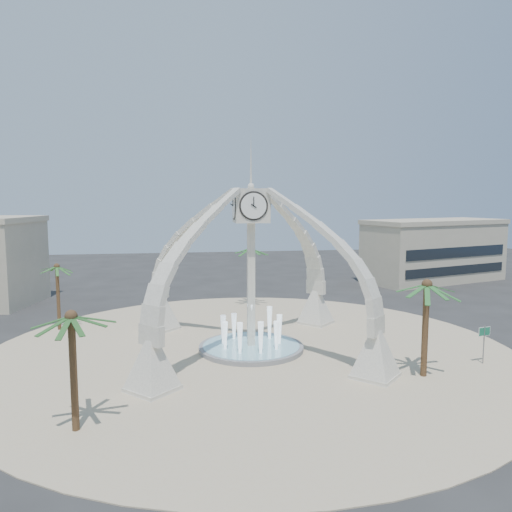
{
  "coord_description": "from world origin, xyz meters",
  "views": [
    {
      "loc": [
        -5.38,
        -36.67,
        11.64
      ],
      "look_at": [
        0.69,
        2.0,
        7.04
      ],
      "focal_mm": 35.0,
      "sensor_mm": 36.0,
      "label": 1
    }
  ],
  "objects": [
    {
      "name": "clock_tower",
      "position": [
        -0.0,
        -0.0,
        6.49
      ],
      "size": [
        17.94,
        17.94,
        16.3
      ],
      "color": "silver",
      "rests_on": "ground"
    },
    {
      "name": "building_ne",
      "position": [
        30.0,
        28.0,
        4.31
      ],
      "size": [
        21.87,
        14.17,
        8.6
      ],
      "rotation": [
        0.0,
        0.0,
        0.31
      ],
      "color": "#B9AA90",
      "rests_on": "ground"
    },
    {
      "name": "street_sign",
      "position": [
        15.62,
        -5.66,
        2.01
      ],
      "size": [
        1.02,
        0.25,
        2.81
      ],
      "rotation": [
        0.0,
        0.0,
        0.21
      ],
      "color": "slate",
      "rests_on": "ground"
    },
    {
      "name": "palm_east",
      "position": [
        10.32,
        -7.29,
        6.02
      ],
      "size": [
        4.62,
        4.62,
        6.92
      ],
      "rotation": [
        0.0,
        0.0,
        0.08
      ],
      "color": "brown",
      "rests_on": "ground"
    },
    {
      "name": "palm_north",
      "position": [
        2.18,
        15.32,
        6.18
      ],
      "size": [
        5.0,
        5.0,
        7.02
      ],
      "rotation": [
        0.0,
        0.0,
        -0.34
      ],
      "color": "brown",
      "rests_on": "ground"
    },
    {
      "name": "palm_south",
      "position": [
        -10.61,
        -11.76,
        5.79
      ],
      "size": [
        5.03,
        5.03,
        6.62
      ],
      "rotation": [
        0.0,
        0.0,
        -0.35
      ],
      "color": "brown",
      "rests_on": "ground"
    },
    {
      "name": "palm_west",
      "position": [
        -15.88,
        8.48,
        5.58
      ],
      "size": [
        3.35,
        3.35,
        6.29
      ],
      "rotation": [
        0.0,
        0.0,
        -0.04
      ],
      "color": "brown",
      "rests_on": "ground"
    },
    {
      "name": "ground",
      "position": [
        0.0,
        0.0,
        0.0
      ],
      "size": [
        140.0,
        140.0,
        0.0
      ],
      "primitive_type": "plane",
      "color": "#282828",
      "rests_on": "ground"
    },
    {
      "name": "fountain",
      "position": [
        0.0,
        0.0,
        0.29
      ],
      "size": [
        8.0,
        8.0,
        3.62
      ],
      "color": "gray",
      "rests_on": "ground"
    },
    {
      "name": "plaza",
      "position": [
        0.0,
        0.0,
        0.03
      ],
      "size": [
        40.0,
        40.0,
        0.06
      ],
      "primitive_type": "cylinder",
      "color": "tan",
      "rests_on": "ground"
    }
  ]
}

